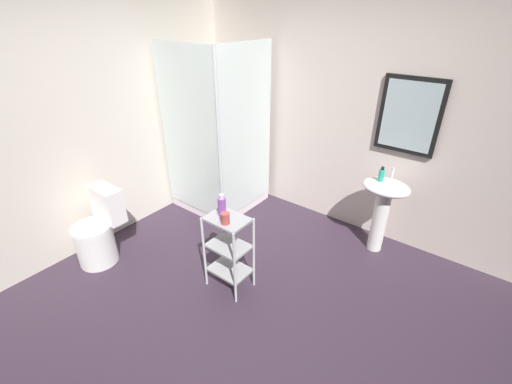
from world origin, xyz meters
TOP-DOWN VIEW (x-y plane):
  - ground_plane at (0.00, 0.00)m, footprint 4.20×4.20m
  - wall_back at (0.01, 1.85)m, footprint 4.20×0.14m
  - wall_left at (-1.85, 0.00)m, footprint 0.10×4.20m
  - shower_stall at (-1.23, 1.17)m, footprint 0.92×0.92m
  - pedestal_sink at (0.68, 1.52)m, footprint 0.46×0.37m
  - sink_faucet at (0.68, 1.64)m, footprint 0.03×0.03m
  - toilet at (-1.48, -0.35)m, footprint 0.37×0.49m
  - storage_cart at (-0.19, 0.16)m, footprint 0.38×0.28m
  - hand_soap_bottle at (0.62, 1.50)m, footprint 0.05×0.05m
  - conditioner_bottle_purple at (-0.26, 0.17)m, footprint 0.07×0.07m
  - rinse_cup at (-0.15, 0.09)m, footprint 0.07×0.07m

SIDE VIEW (x-z plane):
  - ground_plane at x=0.00m, z-range -0.02..0.00m
  - toilet at x=-1.48m, z-range -0.07..0.69m
  - storage_cart at x=-0.19m, z-range 0.07..0.81m
  - shower_stall at x=-1.23m, z-range -0.54..1.46m
  - pedestal_sink at x=0.68m, z-range 0.17..0.98m
  - rinse_cup at x=-0.15m, z-range 0.74..0.84m
  - conditioner_bottle_purple at x=-0.26m, z-range 0.73..0.93m
  - sink_faucet at x=0.68m, z-range 0.81..0.91m
  - hand_soap_bottle at x=0.62m, z-range 0.80..0.94m
  - wall_left at x=-1.85m, z-range 0.00..2.50m
  - wall_back at x=0.01m, z-range 0.00..2.50m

